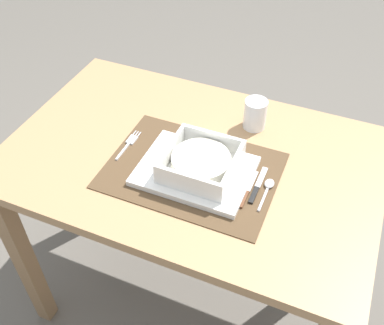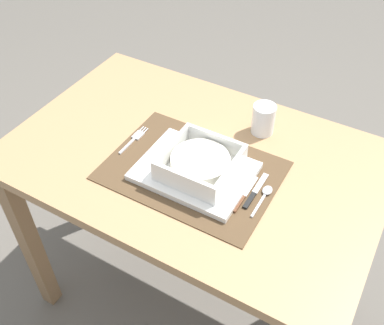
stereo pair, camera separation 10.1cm
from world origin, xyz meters
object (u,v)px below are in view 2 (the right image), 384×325
at_px(porridge_bowl, 200,164).
at_px(spoon, 266,193).
at_px(dining_table, 193,183).
at_px(drinking_glass, 263,121).
at_px(fork, 135,138).
at_px(butter_knife, 254,193).
at_px(bread_knife, 243,196).

relative_size(porridge_bowl, spoon, 1.62).
xyz_separation_m(dining_table, drinking_glass, (0.12, 0.18, 0.15)).
distance_m(fork, spoon, 0.40).
height_order(dining_table, spoon, spoon).
distance_m(dining_table, butter_knife, 0.24).
height_order(dining_table, drinking_glass, drinking_glass).
bearing_deg(butter_knife, porridge_bowl, -172.73).
bearing_deg(porridge_bowl, spoon, 6.34).
relative_size(butter_knife, drinking_glass, 1.49).
bearing_deg(butter_knife, spoon, 25.08).
bearing_deg(fork, butter_knife, 0.21).
height_order(butter_knife, drinking_glass, drinking_glass).
xyz_separation_m(spoon, butter_knife, (-0.03, -0.01, -0.00)).
relative_size(porridge_bowl, bread_knife, 1.35).
height_order(fork, spoon, spoon).
bearing_deg(bread_knife, porridge_bowl, 169.76).
xyz_separation_m(bread_knife, drinking_glass, (-0.06, 0.26, 0.03)).
relative_size(fork, butter_knife, 0.96).
height_order(dining_table, porridge_bowl, porridge_bowl).
relative_size(dining_table, porridge_bowl, 5.66).
bearing_deg(porridge_bowl, drinking_glass, 74.52).
relative_size(spoon, drinking_glass, 1.24).
relative_size(fork, bread_knife, 0.96).
distance_m(butter_knife, bread_knife, 0.03).
height_order(spoon, bread_knife, spoon).
xyz_separation_m(porridge_bowl, fork, (-0.23, 0.03, -0.04)).
bearing_deg(spoon, drinking_glass, 113.75).
height_order(fork, bread_knife, bread_knife).
xyz_separation_m(porridge_bowl, spoon, (0.17, 0.02, -0.03)).
distance_m(spoon, drinking_glass, 0.25).
bearing_deg(drinking_glass, porridge_bowl, -105.48).
distance_m(dining_table, drinking_glass, 0.26).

